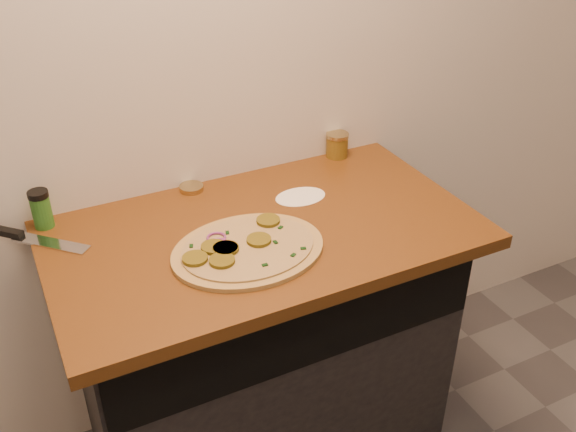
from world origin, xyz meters
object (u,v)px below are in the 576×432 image
chefs_knife (25,237)px  salsa_jar (337,145)px  pizza (246,249)px  spice_shaker (41,209)px

chefs_knife → salsa_jar: 1.03m
pizza → chefs_knife: size_ratio=1.65×
pizza → chefs_knife: 0.61m
chefs_knife → spice_shaker: 0.09m
pizza → salsa_jar: 0.64m
pizza → spice_shaker: bearing=141.0°
chefs_knife → spice_shaker: spice_shaker is taller
pizza → chefs_knife: pizza is taller
salsa_jar → spice_shaker: 0.97m
pizza → chefs_knife: bearing=147.6°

